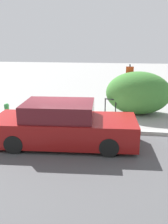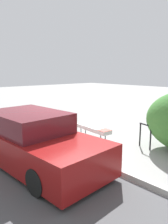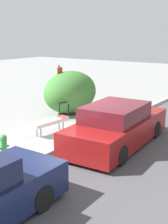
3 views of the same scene
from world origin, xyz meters
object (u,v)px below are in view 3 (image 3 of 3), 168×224
at_px(bench, 50,122).
at_px(sign_post, 60,85).
at_px(fire_hydrant, 4,146).
at_px(bike_rack, 64,109).
at_px(parked_car_near, 117,127).

relative_size(bench, sign_post, 0.74).
height_order(bench, fire_hydrant, fire_hydrant).
relative_size(bench, bike_rack, 2.06).
height_order(bench, sign_post, sign_post).
bearing_deg(fire_hydrant, bench, 10.18).
distance_m(bike_rack, sign_post, 1.53).
distance_m(bench, fire_hydrant, 2.73).
height_order(bike_rack, parked_car_near, parked_car_near).
bearing_deg(sign_post, parked_car_near, -117.53).
relative_size(bike_rack, parked_car_near, 0.17).
bearing_deg(bench, bike_rack, 27.84).
bearing_deg(parked_car_near, fire_hydrant, 140.30).
height_order(bench, parked_car_near, parked_car_near).
bearing_deg(fire_hydrant, bike_rack, 15.44).
distance_m(bench, parked_car_near, 2.73).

